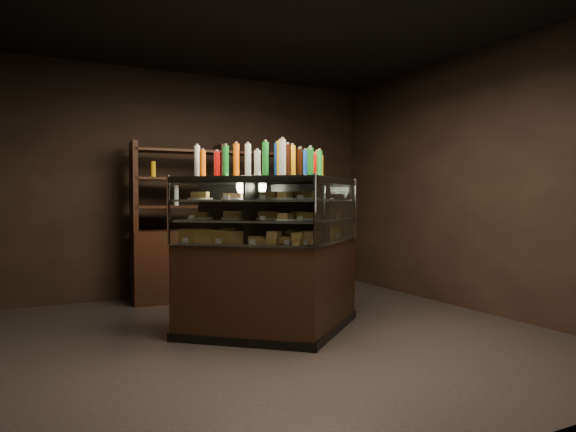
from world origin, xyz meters
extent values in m
plane|color=black|center=(0.00, 0.00, 0.00)|extent=(5.00, 5.00, 0.00)
cube|color=black|center=(0.00, 2.50, 1.50)|extent=(5.00, 0.02, 3.00)
cube|color=black|center=(0.00, -2.50, 1.50)|extent=(5.00, 0.02, 3.00)
cube|color=black|center=(2.50, 0.00, 1.50)|extent=(0.02, 5.00, 3.00)
cube|color=black|center=(0.00, 0.00, 3.00)|extent=(5.00, 5.00, 0.02)
cube|color=black|center=(0.30, 0.08, 0.44)|extent=(1.46, 1.40, 0.88)
cube|color=black|center=(0.30, 0.08, 0.04)|extent=(1.50, 1.44, 0.08)
cube|color=black|center=(0.30, 0.08, 1.47)|extent=(1.46, 1.40, 0.06)
cube|color=silver|center=(0.30, 0.08, 0.89)|extent=(1.38, 1.32, 0.02)
cube|color=silver|center=(0.30, 0.08, 1.10)|extent=(1.38, 1.32, 0.02)
cube|color=silver|center=(0.30, 0.08, 1.29)|extent=(1.38, 1.32, 0.02)
cube|color=white|center=(0.53, -0.18, 1.19)|extent=(1.02, 0.89, 0.62)
cylinder|color=silver|center=(1.03, 0.27, 1.19)|extent=(0.03, 0.03, 0.64)
cylinder|color=silver|center=(0.02, -0.62, 1.19)|extent=(0.03, 0.03, 0.64)
cube|color=black|center=(-0.27, 0.08, 0.44)|extent=(1.46, 1.40, 0.88)
cube|color=black|center=(-0.27, 0.08, 0.04)|extent=(1.50, 1.44, 0.08)
cube|color=black|center=(-0.27, 0.08, 1.47)|extent=(1.46, 1.40, 0.06)
cube|color=silver|center=(-0.27, 0.08, 0.89)|extent=(1.38, 1.32, 0.02)
cube|color=silver|center=(-0.27, 0.08, 1.10)|extent=(1.38, 1.32, 0.02)
cube|color=silver|center=(-0.27, 0.08, 1.29)|extent=(1.38, 1.32, 0.02)
cube|color=white|center=(-0.49, -0.18, 1.19)|extent=(1.02, 0.90, 0.62)
cylinder|color=silver|center=(0.02, -0.62, 1.19)|extent=(0.03, 0.03, 0.64)
cylinder|color=silver|center=(-0.99, 0.27, 1.19)|extent=(0.03, 0.03, 0.64)
cube|color=gold|center=(-0.10, -0.32, 0.93)|extent=(0.19, 0.19, 0.06)
cube|color=gold|center=(0.02, -0.21, 0.93)|extent=(0.19, 0.19, 0.06)
cube|color=gold|center=(0.14, -0.11, 0.93)|extent=(0.19, 0.19, 0.06)
cube|color=gold|center=(0.27, 0.00, 0.93)|extent=(0.19, 0.19, 0.06)
cube|color=gold|center=(0.39, 0.11, 0.93)|extent=(0.19, 0.19, 0.06)
cube|color=gold|center=(0.51, 0.21, 0.93)|extent=(0.19, 0.19, 0.06)
cube|color=gold|center=(0.63, 0.32, 0.93)|extent=(0.19, 0.19, 0.06)
cube|color=gold|center=(0.75, 0.43, 0.93)|extent=(0.19, 0.19, 0.06)
cylinder|color=white|center=(-0.08, -0.26, 1.12)|extent=(0.24, 0.24, 0.02)
cube|color=gold|center=(-0.08, -0.26, 1.15)|extent=(0.18, 0.18, 0.05)
cylinder|color=white|center=(0.18, -0.03, 1.12)|extent=(0.24, 0.24, 0.02)
cube|color=gold|center=(0.18, -0.03, 1.15)|extent=(0.18, 0.18, 0.05)
cylinder|color=white|center=(0.43, 0.19, 1.12)|extent=(0.24, 0.24, 0.02)
cube|color=gold|center=(0.43, 0.19, 1.15)|extent=(0.18, 0.18, 0.05)
cylinder|color=white|center=(0.69, 0.42, 1.12)|extent=(0.24, 0.24, 0.02)
cube|color=gold|center=(0.69, 0.42, 1.15)|extent=(0.18, 0.18, 0.05)
cylinder|color=white|center=(-0.08, -0.26, 1.30)|extent=(0.24, 0.24, 0.02)
cube|color=gold|center=(-0.08, -0.26, 1.34)|extent=(0.18, 0.18, 0.05)
cylinder|color=white|center=(0.18, -0.03, 1.30)|extent=(0.24, 0.24, 0.02)
cube|color=gold|center=(0.18, -0.03, 1.34)|extent=(0.18, 0.18, 0.05)
cylinder|color=white|center=(0.43, 0.19, 1.30)|extent=(0.24, 0.24, 0.02)
cube|color=gold|center=(0.43, 0.19, 1.34)|extent=(0.18, 0.18, 0.05)
cylinder|color=white|center=(0.69, 0.42, 1.30)|extent=(0.24, 0.24, 0.02)
cube|color=gold|center=(0.69, 0.42, 1.34)|extent=(0.18, 0.18, 0.05)
cube|color=gold|center=(-0.71, 0.43, 0.93)|extent=(0.19, 0.19, 0.06)
cube|color=gold|center=(-0.59, 0.32, 0.93)|extent=(0.19, 0.19, 0.06)
cube|color=gold|center=(-0.47, 0.21, 0.93)|extent=(0.19, 0.19, 0.06)
cube|color=gold|center=(-0.35, 0.11, 0.93)|extent=(0.19, 0.19, 0.06)
cube|color=gold|center=(-0.23, 0.00, 0.93)|extent=(0.19, 0.19, 0.06)
cube|color=gold|center=(-0.11, -0.11, 0.93)|extent=(0.19, 0.19, 0.06)
cube|color=gold|center=(0.02, -0.21, 0.93)|extent=(0.19, 0.19, 0.06)
cube|color=gold|center=(0.14, -0.32, 0.93)|extent=(0.19, 0.19, 0.06)
cylinder|color=white|center=(-0.65, 0.42, 1.12)|extent=(0.24, 0.24, 0.02)
cube|color=gold|center=(-0.65, 0.42, 1.15)|extent=(0.18, 0.18, 0.05)
cylinder|color=white|center=(-0.39, 0.19, 1.12)|extent=(0.24, 0.24, 0.02)
cube|color=gold|center=(-0.39, 0.19, 1.15)|extent=(0.18, 0.18, 0.05)
cylinder|color=white|center=(-0.14, -0.03, 1.12)|extent=(0.24, 0.24, 0.02)
cube|color=gold|center=(-0.14, -0.03, 1.15)|extent=(0.18, 0.18, 0.05)
cylinder|color=white|center=(0.12, -0.26, 1.12)|extent=(0.24, 0.24, 0.02)
cube|color=gold|center=(0.12, -0.26, 1.15)|extent=(0.18, 0.18, 0.05)
cylinder|color=white|center=(-0.65, 0.42, 1.30)|extent=(0.24, 0.24, 0.02)
cube|color=gold|center=(-0.65, 0.42, 1.34)|extent=(0.18, 0.18, 0.05)
cylinder|color=white|center=(-0.39, 0.19, 1.30)|extent=(0.24, 0.24, 0.02)
cube|color=gold|center=(-0.39, 0.19, 1.34)|extent=(0.18, 0.18, 0.05)
cylinder|color=white|center=(-0.14, -0.03, 1.30)|extent=(0.24, 0.24, 0.02)
cube|color=gold|center=(-0.14, -0.03, 1.34)|extent=(0.18, 0.18, 0.05)
cylinder|color=white|center=(0.12, -0.26, 1.30)|extent=(0.24, 0.24, 0.02)
cube|color=gold|center=(0.12, -0.26, 1.34)|extent=(0.18, 0.18, 0.05)
cylinder|color=#147223|center=(-0.12, -0.29, 1.64)|extent=(0.06, 0.06, 0.28)
cylinder|color=silver|center=(-0.12, -0.29, 1.79)|extent=(0.03, 0.03, 0.02)
cylinder|color=#0F38B2|center=(-0.04, -0.23, 1.64)|extent=(0.06, 0.06, 0.28)
cylinder|color=silver|center=(-0.04, -0.23, 1.79)|extent=(0.03, 0.03, 0.02)
cylinder|color=#B20C0A|center=(0.03, -0.16, 1.64)|extent=(0.06, 0.06, 0.28)
cylinder|color=silver|center=(0.03, -0.16, 1.79)|extent=(0.03, 0.03, 0.02)
cylinder|color=yellow|center=(0.11, -0.09, 1.64)|extent=(0.06, 0.06, 0.28)
cylinder|color=silver|center=(0.11, -0.09, 1.79)|extent=(0.03, 0.03, 0.02)
cylinder|color=#D8590A|center=(0.19, -0.02, 1.64)|extent=(0.06, 0.06, 0.28)
cylinder|color=silver|center=(0.19, -0.02, 1.79)|extent=(0.03, 0.03, 0.02)
cylinder|color=silver|center=(0.27, 0.04, 1.64)|extent=(0.06, 0.06, 0.28)
cylinder|color=silver|center=(0.27, 0.04, 1.79)|extent=(0.03, 0.03, 0.02)
cylinder|color=black|center=(0.34, 0.11, 1.64)|extent=(0.06, 0.06, 0.28)
cylinder|color=silver|center=(0.34, 0.11, 1.79)|extent=(0.03, 0.03, 0.02)
cylinder|color=#147223|center=(0.42, 0.18, 1.64)|extent=(0.06, 0.06, 0.28)
cylinder|color=silver|center=(0.42, 0.18, 1.79)|extent=(0.03, 0.03, 0.02)
cylinder|color=#0F38B2|center=(0.50, 0.25, 1.64)|extent=(0.06, 0.06, 0.28)
cylinder|color=silver|center=(0.50, 0.25, 1.79)|extent=(0.03, 0.03, 0.02)
cylinder|color=#B20C0A|center=(0.58, 0.32, 1.64)|extent=(0.06, 0.06, 0.28)
cylinder|color=silver|center=(0.58, 0.32, 1.79)|extent=(0.03, 0.03, 0.02)
cylinder|color=yellow|center=(0.65, 0.38, 1.64)|extent=(0.06, 0.06, 0.28)
cylinder|color=silver|center=(0.65, 0.38, 1.79)|extent=(0.03, 0.03, 0.02)
cylinder|color=#D8590A|center=(0.73, 0.45, 1.64)|extent=(0.06, 0.06, 0.28)
cylinder|color=silver|center=(0.73, 0.45, 1.79)|extent=(0.03, 0.03, 0.02)
cylinder|color=#147223|center=(-0.69, 0.45, 1.64)|extent=(0.06, 0.06, 0.28)
cylinder|color=silver|center=(-0.69, 0.45, 1.79)|extent=(0.03, 0.03, 0.02)
cylinder|color=#0F38B2|center=(-0.61, 0.38, 1.64)|extent=(0.06, 0.06, 0.28)
cylinder|color=silver|center=(-0.61, 0.38, 1.79)|extent=(0.03, 0.03, 0.02)
cylinder|color=#B20C0A|center=(-0.54, 0.32, 1.64)|extent=(0.06, 0.06, 0.28)
cylinder|color=silver|center=(-0.54, 0.32, 1.79)|extent=(0.03, 0.03, 0.02)
cylinder|color=yellow|center=(-0.46, 0.25, 1.64)|extent=(0.06, 0.06, 0.28)
cylinder|color=silver|center=(-0.46, 0.25, 1.79)|extent=(0.03, 0.03, 0.02)
cylinder|color=#D8590A|center=(-0.38, 0.18, 1.64)|extent=(0.06, 0.06, 0.28)
cylinder|color=silver|center=(-0.38, 0.18, 1.79)|extent=(0.03, 0.03, 0.02)
cylinder|color=silver|center=(-0.30, 0.11, 1.64)|extent=(0.06, 0.06, 0.28)
cylinder|color=silver|center=(-0.30, 0.11, 1.79)|extent=(0.03, 0.03, 0.02)
cylinder|color=black|center=(-0.23, 0.04, 1.64)|extent=(0.06, 0.06, 0.28)
cylinder|color=silver|center=(-0.23, 0.04, 1.79)|extent=(0.03, 0.03, 0.02)
cylinder|color=#147223|center=(-0.15, -0.02, 1.64)|extent=(0.06, 0.06, 0.28)
cylinder|color=silver|center=(-0.15, -0.02, 1.79)|extent=(0.03, 0.03, 0.02)
cylinder|color=#0F38B2|center=(-0.07, -0.09, 1.64)|extent=(0.06, 0.06, 0.28)
cylinder|color=silver|center=(-0.07, -0.09, 1.79)|extent=(0.03, 0.03, 0.02)
cylinder|color=#B20C0A|center=(0.00, -0.16, 1.64)|extent=(0.06, 0.06, 0.28)
cylinder|color=silver|center=(0.00, -0.16, 1.79)|extent=(0.03, 0.03, 0.02)
cylinder|color=yellow|center=(0.08, -0.23, 1.64)|extent=(0.06, 0.06, 0.28)
cylinder|color=silver|center=(0.08, -0.23, 1.79)|extent=(0.03, 0.03, 0.02)
cylinder|color=#D8590A|center=(0.16, -0.29, 1.64)|extent=(0.06, 0.06, 0.28)
cylinder|color=silver|center=(0.16, -0.29, 1.79)|extent=(0.03, 0.03, 0.02)
cylinder|color=black|center=(1.01, 1.32, 0.10)|extent=(0.26, 0.26, 0.19)
cone|color=#175223|center=(1.01, 1.32, 0.46)|extent=(0.39, 0.39, 0.54)
cone|color=#175223|center=(1.01, 1.32, 0.64)|extent=(0.30, 0.30, 0.37)
cube|color=black|center=(0.13, 2.05, 0.45)|extent=(2.26, 0.55, 0.90)
cube|color=black|center=(-0.96, 2.11, 1.45)|extent=(0.08, 0.38, 1.10)
cube|color=black|center=(0.13, 2.05, 1.45)|extent=(0.08, 0.38, 1.10)
cube|color=black|center=(1.21, 1.99, 1.45)|extent=(0.08, 0.38, 1.10)
cube|color=black|center=(0.13, 2.05, 1.20)|extent=(2.21, 0.50, 0.03)
cube|color=black|center=(0.13, 2.05, 1.55)|extent=(2.21, 0.50, 0.03)
cube|color=black|center=(0.13, 2.05, 1.90)|extent=(2.21, 0.50, 0.03)
cylinder|color=#147223|center=(-0.72, 2.10, 1.32)|extent=(0.06, 0.06, 0.22)
cylinder|color=#0F38B2|center=(-0.44, 2.08, 1.32)|extent=(0.06, 0.06, 0.22)
cylinder|color=#B20C0A|center=(-0.16, 2.07, 1.32)|extent=(0.06, 0.06, 0.22)
cylinder|color=yellow|center=(0.13, 2.05, 1.32)|extent=(0.06, 0.06, 0.22)
cylinder|color=#D8590A|center=(0.41, 2.03, 1.32)|extent=(0.06, 0.06, 0.22)
cylinder|color=silver|center=(0.69, 2.02, 1.32)|extent=(0.06, 0.06, 0.22)
cylinder|color=black|center=(0.98, 2.00, 1.32)|extent=(0.06, 0.06, 0.22)
camera|label=1|loc=(-2.15, -4.33, 1.31)|focal=32.00mm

